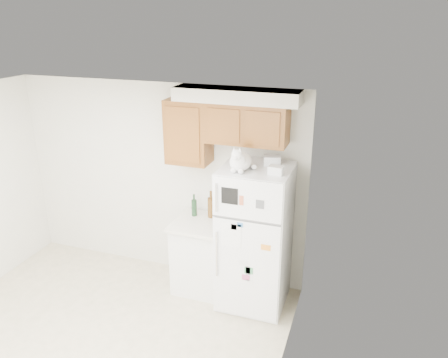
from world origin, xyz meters
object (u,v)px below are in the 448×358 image
at_px(base_counter, 201,254).
at_px(refrigerator, 255,238).
at_px(storage_box_front, 276,170).
at_px(bottle_amber, 211,204).
at_px(cat, 240,161).
at_px(bottle_green, 194,205).
at_px(storage_box_back, 272,160).

bearing_deg(base_counter, refrigerator, -6.09).
bearing_deg(storage_box_front, bottle_amber, 164.00).
xyz_separation_m(refrigerator, bottle_amber, (-0.61, 0.22, 0.24)).
bearing_deg(bottle_amber, refrigerator, -20.02).
bearing_deg(cat, bottle_green, 153.48).
height_order(storage_box_back, storage_box_front, storage_box_back).
height_order(cat, storage_box_back, cat).
distance_m(refrigerator, bottle_green, 0.87).
distance_m(cat, bottle_amber, 0.93).
bearing_deg(base_counter, bottle_amber, 62.40).
height_order(base_counter, bottle_amber, bottle_amber).
bearing_deg(refrigerator, bottle_green, 166.54).
bearing_deg(storage_box_front, bottle_green, 169.37).
distance_m(bottle_green, bottle_amber, 0.21).
relative_size(cat, bottle_green, 1.45).
bearing_deg(cat, storage_box_back, 47.25).
distance_m(storage_box_back, storage_box_front, 0.31).
distance_m(refrigerator, base_counter, 0.79).
relative_size(base_counter, bottle_green, 3.27).
bearing_deg(storage_box_back, bottle_green, 162.79).
xyz_separation_m(cat, storage_box_front, (0.38, 0.01, -0.06)).
height_order(base_counter, bottle_green, bottle_green).
bearing_deg(storage_box_back, storage_box_front, -84.28).
distance_m(base_counter, storage_box_front, 1.60).
relative_size(refrigerator, base_counter, 1.85).
bearing_deg(bottle_amber, bottle_green, -172.85).
distance_m(refrigerator, cat, 0.98).
xyz_separation_m(storage_box_back, storage_box_front, (0.11, -0.29, -0.01)).
relative_size(base_counter, storage_box_back, 5.11).
height_order(cat, bottle_amber, cat).
bearing_deg(base_counter, storage_box_front, -12.19).
height_order(refrigerator, bottle_green, refrigerator).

